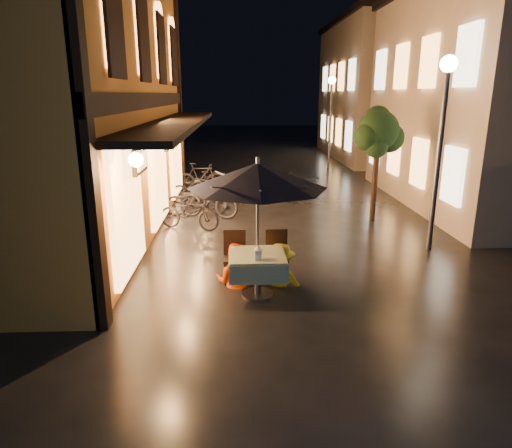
{
  "coord_description": "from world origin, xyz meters",
  "views": [
    {
      "loc": [
        -1.39,
        -7.78,
        3.45
      ],
      "look_at": [
        -1.06,
        0.26,
        1.15
      ],
      "focal_mm": 32.0,
      "sensor_mm": 36.0,
      "label": 1
    }
  ],
  "objects_px": {
    "streetlamp_near": "(443,120)",
    "patio_umbrella": "(257,176)",
    "table_lantern": "(258,252)",
    "person_orange": "(235,244)",
    "bicycle_0": "(189,213)",
    "person_yellow": "(280,245)",
    "cafe_table": "(257,264)"
  },
  "relations": [
    {
      "from": "person_yellow",
      "to": "table_lantern",
      "type": "bearing_deg",
      "value": 73.12
    },
    {
      "from": "person_yellow",
      "to": "bicycle_0",
      "type": "relative_size",
      "value": 0.91
    },
    {
      "from": "bicycle_0",
      "to": "person_yellow",
      "type": "bearing_deg",
      "value": -130.65
    },
    {
      "from": "person_orange",
      "to": "bicycle_0",
      "type": "relative_size",
      "value": 0.93
    },
    {
      "from": "streetlamp_near",
      "to": "person_yellow",
      "type": "distance_m",
      "value": 4.59
    },
    {
      "from": "streetlamp_near",
      "to": "patio_umbrella",
      "type": "relative_size",
      "value": 1.72
    },
    {
      "from": "patio_umbrella",
      "to": "person_orange",
      "type": "relative_size",
      "value": 1.57
    },
    {
      "from": "person_orange",
      "to": "patio_umbrella",
      "type": "bearing_deg",
      "value": 141.66
    },
    {
      "from": "person_yellow",
      "to": "bicycle_0",
      "type": "distance_m",
      "value": 4.24
    },
    {
      "from": "streetlamp_near",
      "to": "person_orange",
      "type": "xyz_separation_m",
      "value": [
        -4.46,
        -1.78,
        -2.14
      ]
    },
    {
      "from": "streetlamp_near",
      "to": "table_lantern",
      "type": "relative_size",
      "value": 16.92
    },
    {
      "from": "patio_umbrella",
      "to": "streetlamp_near",
      "type": "bearing_deg",
      "value": 29.97
    },
    {
      "from": "table_lantern",
      "to": "bicycle_0",
      "type": "xyz_separation_m",
      "value": [
        -1.61,
        4.48,
        -0.48
      ]
    },
    {
      "from": "patio_umbrella",
      "to": "bicycle_0",
      "type": "xyz_separation_m",
      "value": [
        -1.61,
        4.2,
        -1.71
      ]
    },
    {
      "from": "table_lantern",
      "to": "person_yellow",
      "type": "bearing_deg",
      "value": 60.64
    },
    {
      "from": "cafe_table",
      "to": "bicycle_0",
      "type": "height_order",
      "value": "bicycle_0"
    },
    {
      "from": "streetlamp_near",
      "to": "person_yellow",
      "type": "height_order",
      "value": "streetlamp_near"
    },
    {
      "from": "cafe_table",
      "to": "table_lantern",
      "type": "xyz_separation_m",
      "value": [
        -0.0,
        -0.28,
        0.33
      ]
    },
    {
      "from": "table_lantern",
      "to": "person_orange",
      "type": "bearing_deg",
      "value": 115.38
    },
    {
      "from": "person_yellow",
      "to": "streetlamp_near",
      "type": "bearing_deg",
      "value": -140.69
    },
    {
      "from": "cafe_table",
      "to": "person_orange",
      "type": "height_order",
      "value": "person_orange"
    },
    {
      "from": "patio_umbrella",
      "to": "bicycle_0",
      "type": "bearing_deg",
      "value": 111.03
    },
    {
      "from": "person_yellow",
      "to": "bicycle_0",
      "type": "xyz_separation_m",
      "value": [
        -2.06,
        3.69,
        -0.32
      ]
    },
    {
      "from": "person_yellow",
      "to": "patio_umbrella",
      "type": "bearing_deg",
      "value": 61.44
    },
    {
      "from": "person_yellow",
      "to": "person_orange",
      "type": "bearing_deg",
      "value": 9.48
    },
    {
      "from": "table_lantern",
      "to": "bicycle_0",
      "type": "height_order",
      "value": "table_lantern"
    },
    {
      "from": "cafe_table",
      "to": "table_lantern",
      "type": "relative_size",
      "value": 3.96
    },
    {
      "from": "streetlamp_near",
      "to": "person_orange",
      "type": "distance_m",
      "value": 5.26
    },
    {
      "from": "table_lantern",
      "to": "person_yellow",
      "type": "relative_size",
      "value": 0.16
    },
    {
      "from": "cafe_table",
      "to": "patio_umbrella",
      "type": "height_order",
      "value": "patio_umbrella"
    },
    {
      "from": "cafe_table",
      "to": "person_orange",
      "type": "bearing_deg",
      "value": 125.5
    },
    {
      "from": "cafe_table",
      "to": "streetlamp_near",
      "type": "bearing_deg",
      "value": 29.97
    }
  ]
}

